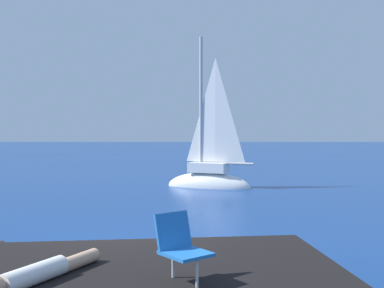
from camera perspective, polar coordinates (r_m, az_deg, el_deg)
ground_plane at (r=9.61m, az=-7.55°, el=-13.86°), size 160.00×160.00×0.00m
boulder_inland at (r=8.92m, az=-22.08°, el=-15.25°), size 1.10×1.14×0.57m
sailboat_near at (r=20.97m, az=2.12°, el=-4.14°), size 4.04×2.61×7.30m
person_sunbather at (r=6.11m, az=-17.50°, el=-14.45°), size 0.95×1.61×0.25m
beach_chair at (r=5.79m, az=-1.38°, el=-11.94°), size 0.75×0.76×0.80m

